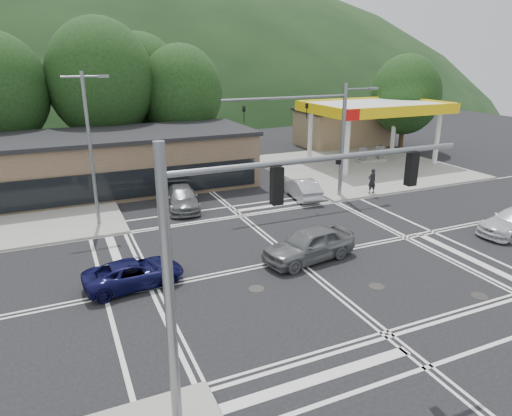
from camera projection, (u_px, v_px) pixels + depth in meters
name	position (u px, v px, depth m)	size (l,w,h in m)	color
ground	(294.00, 259.00, 23.08)	(120.00, 120.00, 0.00)	black
sidewalk_ne	(360.00, 167.00, 41.83)	(16.00, 16.00, 0.15)	gray
gas_station_canopy	(375.00, 110.00, 41.87)	(12.32, 8.34, 5.75)	silver
convenience_store	(344.00, 128.00, 51.83)	(10.00, 6.00, 3.80)	#846B4F
commercial_row	(92.00, 165.00, 34.06)	(24.00, 8.00, 4.00)	brown
hill_north	(99.00, 101.00, 100.94)	(252.00, 126.00, 140.00)	black
tree_n_b	(101.00, 80.00, 39.03)	(9.00, 9.00, 12.98)	#382619
tree_n_c	(181.00, 93.00, 42.15)	(7.60, 7.60, 10.87)	#382619
tree_n_e	(140.00, 84.00, 44.25)	(8.40, 8.40, 11.98)	#382619
tree_ne	(406.00, 95.00, 47.79)	(7.20, 7.20, 9.99)	#382619
streetlight_nw	(91.00, 143.00, 25.99)	(2.50, 0.25, 9.00)	slate
signal_mast_ne	(328.00, 128.00, 31.23)	(11.65, 0.30, 8.00)	slate
signal_mast_sw	(235.00, 246.00, 11.88)	(9.14, 0.28, 8.00)	slate
car_blue_west	(134.00, 273.00, 20.28)	(2.02, 4.39, 1.22)	#0D0D3B
car_grey_center	(309.00, 244.00, 22.80)	(1.98, 4.92, 1.68)	slate
car_queue_a	(302.00, 188.00, 32.76)	(1.52, 4.36, 1.44)	#A6A8AD
car_queue_b	(214.00, 170.00, 38.07)	(1.57, 3.91, 1.33)	white
car_northbound	(182.00, 198.00, 30.57)	(1.99, 4.90, 1.42)	#5A5D5F
pedestrian	(372.00, 181.00, 33.28)	(0.67, 0.44, 1.84)	black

